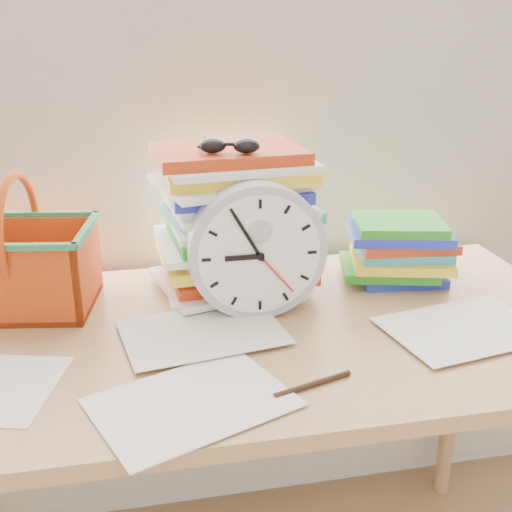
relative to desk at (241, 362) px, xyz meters
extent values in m
cube|color=beige|center=(0.00, 0.38, 0.62)|extent=(2.40, 0.01, 2.50)
cube|color=#AB7E50|center=(0.00, 0.00, 0.06)|extent=(1.40, 0.70, 0.03)
cylinder|color=#AB7E50|center=(0.65, 0.30, -0.32)|extent=(0.04, 0.04, 0.72)
cylinder|color=#AAADBA|center=(0.04, 0.06, 0.21)|extent=(0.27, 0.05, 0.27)
cylinder|color=black|center=(0.08, -0.23, 0.08)|extent=(0.14, 0.05, 0.01)
camera|label=1|loc=(-0.19, -1.09, 0.65)|focal=45.00mm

